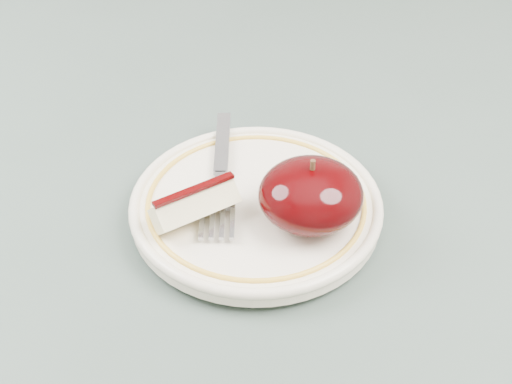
{
  "coord_description": "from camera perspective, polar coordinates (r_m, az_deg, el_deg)",
  "views": [
    {
      "loc": [
        0.03,
        -0.45,
        1.15
      ],
      "look_at": [
        0.08,
        -0.02,
        0.78
      ],
      "focal_mm": 50.0,
      "sensor_mm": 36.0,
      "label": 1
    }
  ],
  "objects": [
    {
      "name": "apple_half",
      "position": [
        0.54,
        4.4,
        -0.22
      ],
      "size": [
        0.08,
        0.08,
        0.06
      ],
      "color": "black",
      "rests_on": "plate"
    },
    {
      "name": "apple_wedge",
      "position": [
        0.55,
        -4.89,
        -1.05
      ],
      "size": [
        0.07,
        0.06,
        0.03
      ],
      "rotation": [
        0.0,
        0.0,
        0.46
      ],
      "color": "#FFF1BB",
      "rests_on": "plate"
    },
    {
      "name": "plate",
      "position": [
        0.58,
        0.0,
        -1.06
      ],
      "size": [
        0.2,
        0.2,
        0.02
      ],
      "color": "#F5EACD",
      "rests_on": "table"
    },
    {
      "name": "fork",
      "position": [
        0.59,
        -2.87,
        1.44
      ],
      "size": [
        0.04,
        0.17,
        0.0
      ],
      "rotation": [
        0.0,
        0.0,
        1.46
      ],
      "color": "gray",
      "rests_on": "plate"
    },
    {
      "name": "table",
      "position": [
        0.66,
        -6.93,
        -7.16
      ],
      "size": [
        0.9,
        0.9,
        0.75
      ],
      "color": "brown",
      "rests_on": "ground"
    }
  ]
}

